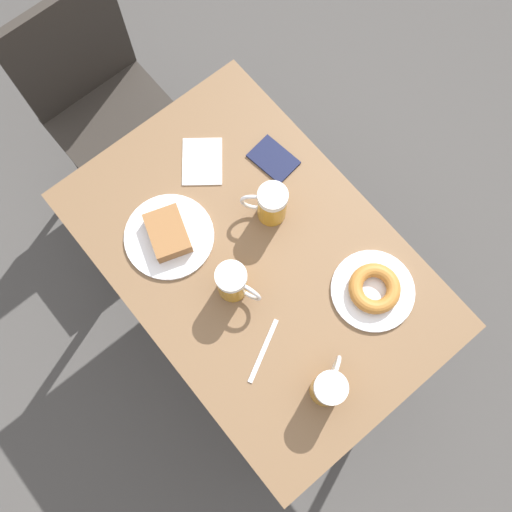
{
  "coord_description": "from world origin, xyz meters",
  "views": [
    {
      "loc": [
        -0.27,
        -0.32,
        2.2
      ],
      "look_at": [
        0.0,
        0.0,
        0.8
      ],
      "focal_mm": 40.0,
      "sensor_mm": 36.0,
      "label": 1
    }
  ],
  "objects": [
    {
      "name": "plate_with_cake",
      "position": [
        -0.14,
        0.19,
        0.79
      ],
      "size": [
        0.24,
        0.24,
        0.05
      ],
      "color": "silver",
      "rests_on": "table"
    },
    {
      "name": "napkin_folded",
      "position": [
        0.06,
        0.31,
        0.78
      ],
      "size": [
        0.17,
        0.18,
        0.0
      ],
      "rotation": [
        0.0,
        0.0,
        0.9
      ],
      "color": "white",
      "rests_on": "table"
    },
    {
      "name": "ground_plane",
      "position": [
        0.0,
        0.0,
        0.0
      ],
      "size": [
        8.0,
        8.0,
        0.0
      ],
      "primitive_type": "plane",
      "color": "#474442"
    },
    {
      "name": "beer_mug_center",
      "position": [
        0.11,
        0.07,
        0.84
      ],
      "size": [
        0.1,
        0.1,
        0.13
      ],
      "color": "#C68C23",
      "rests_on": "table"
    },
    {
      "name": "table",
      "position": [
        0.0,
        0.0,
        0.7
      ],
      "size": [
        0.67,
        1.02,
        0.78
      ],
      "color": "brown",
      "rests_on": "ground_plane"
    },
    {
      "name": "plate_with_donut",
      "position": [
        0.17,
        -0.26,
        0.79
      ],
      "size": [
        0.22,
        0.22,
        0.05
      ],
      "color": "silver",
      "rests_on": "table"
    },
    {
      "name": "chair",
      "position": [
        0.0,
        0.84,
        0.53
      ],
      "size": [
        0.4,
        0.4,
        0.88
      ],
      "rotation": [
        0.0,
        0.0,
        0.01
      ],
      "color": "#2D2823",
      "rests_on": "ground_plane"
    },
    {
      "name": "passport_near_edge",
      "position": [
        0.22,
        0.19,
        0.78
      ],
      "size": [
        0.1,
        0.14,
        0.01
      ],
      "rotation": [
        0.0,
        0.0,
        0.13
      ],
      "color": "#141938",
      "rests_on": "table"
    },
    {
      "name": "beer_mug_left",
      "position": [
        -0.08,
        -0.37,
        0.84
      ],
      "size": [
        0.11,
        0.08,
        0.13
      ],
      "color": "#C68C23",
      "rests_on": "table"
    },
    {
      "name": "beer_mug_right",
      "position": [
        -0.1,
        -0.03,
        0.84
      ],
      "size": [
        0.08,
        0.12,
        0.13
      ],
      "color": "#C68C23",
      "rests_on": "table"
    },
    {
      "name": "fork",
      "position": [
        -0.14,
        -0.2,
        0.78
      ],
      "size": [
        0.16,
        0.09,
        0.0
      ],
      "rotation": [
        0.0,
        0.0,
        2.04
      ],
      "color": "silver",
      "rests_on": "table"
    }
  ]
}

